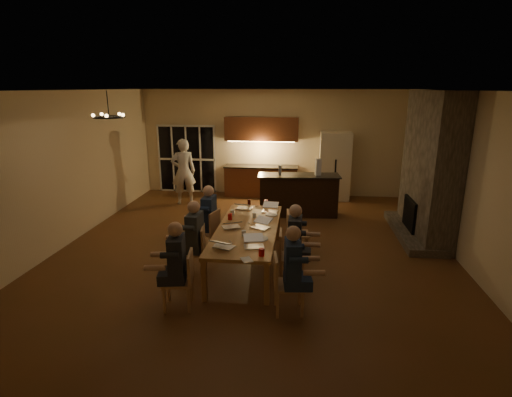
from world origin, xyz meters
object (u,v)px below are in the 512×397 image
Objects in this scene: chair_left_near at (178,280)px; laptop_f at (270,207)px; mug_back at (232,212)px; plate_left at (221,246)px; person_left_mid at (195,239)px; bar_blender at (318,167)px; redcup_far at (266,203)px; plate_far at (271,215)px; chair_left_far at (206,231)px; dining_table at (248,246)px; bar_island at (298,195)px; chair_right_far at (298,233)px; can_silver at (246,239)px; can_cola at (249,202)px; chair_left_mid at (192,251)px; person_right_near at (292,271)px; redcup_near at (262,252)px; chair_right_near at (289,284)px; chandelier at (109,117)px; chair_right_mid at (292,256)px; person_left_far at (209,219)px; mug_front at (244,233)px; bar_bottle at (280,170)px; laptop_e at (244,204)px; laptop_b at (254,241)px; mug_mid at (254,215)px; plate_near at (260,238)px; person_left_near at (177,266)px; laptop_c at (231,221)px; person_right_mid at (295,243)px; refrigerator at (335,166)px; laptop_a at (224,241)px; standing_person at (184,172)px; laptop_d at (260,222)px.

laptop_f is (1.17, 2.63, 0.42)m from chair_left_near.
mug_back is 0.42× the size of plate_left.
bar_blender reaches higher than person_left_mid.
plate_far is at bearing -75.21° from redcup_far.
chair_left_far is 1.61m from plate_left.
redcup_far is (0.20, 1.47, 0.44)m from dining_table.
bar_island is 2.35× the size of chair_right_far.
mug_back is at bearing 108.81° from can_silver.
can_silver is 2.20m from can_cola.
chair_left_mid is 2.14m from person_right_near.
plate_far is (-0.01, 2.04, -0.05)m from redcup_near.
chandelier is (-3.25, 1.40, 2.31)m from chair_right_near.
person_right_near is 2.05m from person_left_mid.
chair_right_mid is 8.90× the size of mug_back.
person_left_far is 5.82× the size of plate_left.
mug_front is at bearing -90.62° from dining_table.
bar_bottle is at bearing -3.10° from chair_right_near.
bar_island is at bearing 156.60° from person_left_mid.
chair_right_near is 2.78× the size of laptop_e.
laptop_b is at bearing 60.73° from chair_left_mid.
mug_mid is 0.37× the size of plate_near.
person_left_near is 5.75× the size of bar_bottle.
person_left_near is at bearing -108.51° from redcup_far.
chair_right_mid is 8.90× the size of mug_front.
laptop_c and laptop_f have the same top height.
person_right_mid is at bearing 74.52° from chair_left_far.
laptop_e is (2.18, 1.31, -1.89)m from chandelier.
laptop_e is (-1.07, 2.71, 0.42)m from chair_right_near.
laptop_b is 2.67× the size of can_silver.
chair_left_near is (-2.77, -6.57, -0.55)m from refrigerator.
person_right_mid is at bearing -66.16° from laptop_f.
laptop_e is at bearing 35.30° from person_right_mid.
can_silver is (-1.85, -5.67, -0.19)m from refrigerator.
laptop_f is at bearing 76.91° from mug_front.
chandelier is 2.99m from laptop_a.
bar_island is 17.42× the size of redcup_far.
can_cola is (0.24, 0.75, 0.01)m from mug_back.
can_silver is (0.49, -1.44, 0.01)m from mug_back.
refrigerator is 20.00× the size of mug_front.
person_left_near reaches higher than laptop_e.
chair_left_far is at bearing 92.04° from standing_person.
chandelier reaches higher than laptop_e.
chandelier reaches higher than chair_left_far.
person_left_far is at bearing -115.91° from bar_bottle.
laptop_d is at bearing 77.85° from laptop_b.
laptop_c is 3.20× the size of mug_front.
laptop_f is 1.33× the size of bar_bottle.
person_right_mid is 2.04m from laptop_e.
laptop_c is 1.07m from plate_far.
plate_near is at bearing -91.63° from bar_bottle.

